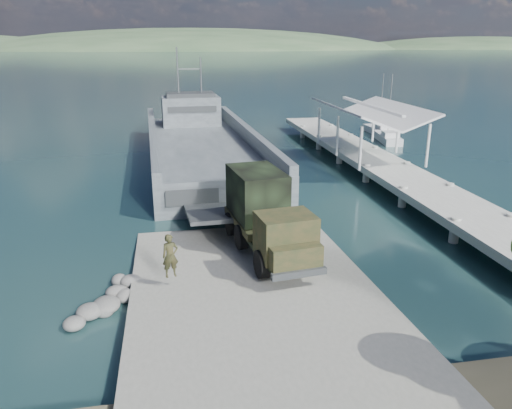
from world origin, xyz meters
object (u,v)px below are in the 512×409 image
(pier, at_px, (373,152))
(sailboat_near, at_px, (388,138))
(military_truck, at_px, (266,214))
(sailboat_far, at_px, (380,131))
(landing_craft, at_px, (202,152))
(soldier, at_px, (171,265))

(pier, relative_size, sailboat_near, 6.20)
(military_truck, relative_size, sailboat_far, 1.17)
(sailboat_near, bearing_deg, military_truck, -115.10)
(landing_craft, relative_size, sailboat_far, 5.06)
(military_truck, bearing_deg, pier, 44.77)
(military_truck, relative_size, soldier, 4.40)
(pier, height_order, sailboat_far, sailboat_far)
(pier, relative_size, military_truck, 5.45)
(sailboat_near, distance_m, sailboat_far, 4.46)
(military_truck, bearing_deg, sailboat_far, 50.71)
(soldier, xyz_separation_m, sailboat_far, (23.98, 33.90, -1.05))
(soldier, bearing_deg, sailboat_near, 38.65)
(landing_craft, bearing_deg, sailboat_far, 23.61)
(military_truck, distance_m, sailboat_far, 36.63)
(landing_craft, relative_size, sailboat_near, 4.91)
(pier, distance_m, military_truck, 19.11)
(landing_craft, relative_size, soldier, 19.01)
(pier, xyz_separation_m, landing_craft, (-13.21, 6.01, -0.76))
(landing_craft, height_order, military_truck, landing_craft)
(soldier, height_order, sailboat_far, sailboat_far)
(landing_craft, relative_size, military_truck, 4.32)
(military_truck, xyz_separation_m, sailboat_far, (19.44, 30.99, -1.94))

